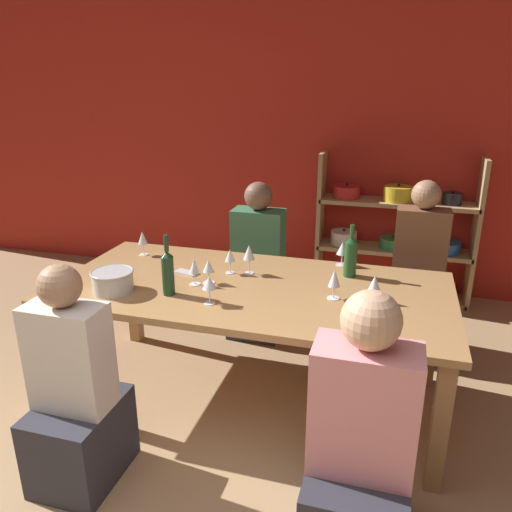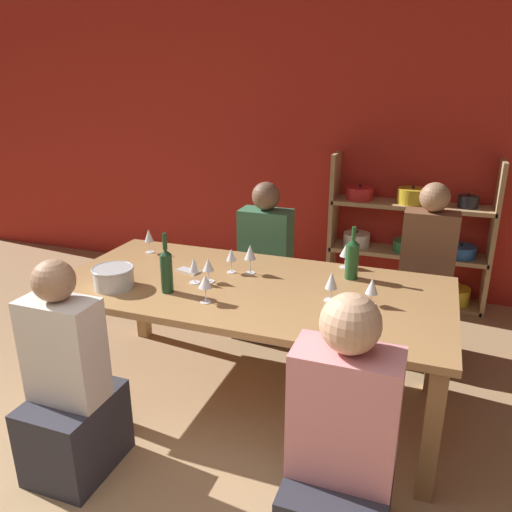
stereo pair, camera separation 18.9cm
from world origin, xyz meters
name	(u,v)px [view 2 (the right image)]	position (x,y,z in m)	size (l,w,h in m)	color
wall_back_red	(309,142)	(0.00, 3.83, 1.35)	(8.80, 0.06, 2.70)	red
shelf_unit	(409,243)	(0.98, 3.63, 0.54)	(1.37, 0.30, 1.29)	tan
dining_table	(250,298)	(0.19, 1.77, 0.68)	(2.29, 1.10, 0.76)	#AD7F4C
mixing_bowl	(114,277)	(-0.54, 1.48, 0.82)	(0.24, 0.24, 0.12)	#B7BABC
wine_bottle_green	(166,269)	(-0.21, 1.53, 0.89)	(0.07, 0.07, 0.35)	#19381E
wine_bottle_dark	(352,258)	(0.72, 2.09, 0.89)	(0.08, 0.08, 0.32)	#1E4C23
wine_glass_empty_a	(205,282)	(0.05, 1.47, 0.88)	(0.07, 0.07, 0.16)	white
wine_glass_empty_b	(208,266)	(-0.06, 1.74, 0.86)	(0.07, 0.07, 0.15)	white
wine_glass_red_a	(149,236)	(-0.67, 2.09, 0.88)	(0.06, 0.06, 0.17)	white
wine_glass_white_a	(331,281)	(0.68, 1.72, 0.87)	(0.07, 0.07, 0.17)	white
wine_glass_red_b	(231,256)	(0.01, 1.93, 0.87)	(0.06, 0.06, 0.15)	white
wine_glass_red_c	(372,287)	(0.89, 1.74, 0.86)	(0.07, 0.07, 0.15)	white
wine_glass_red_d	(346,251)	(0.66, 2.26, 0.87)	(0.07, 0.07, 0.16)	white
wine_glass_empty_c	(194,266)	(-0.13, 1.70, 0.87)	(0.07, 0.07, 0.16)	white
wine_glass_empty_d	(250,253)	(0.12, 1.96, 0.89)	(0.07, 0.07, 0.19)	white
cell_phone	(188,271)	(-0.25, 1.85, 0.76)	(0.16, 0.11, 0.01)	silver
person_near_a	(341,466)	(0.91, 0.88, 0.44)	(0.41, 0.51, 1.18)	#2D2D38
person_far_a	(423,295)	(1.15, 2.65, 0.47)	(0.35, 0.44, 1.27)	#2D2D38
person_near_b	(71,397)	(-0.43, 0.90, 0.42)	(0.37, 0.46, 1.14)	#2D2D38
person_far_b	(265,278)	(-0.02, 2.66, 0.44)	(0.39, 0.48, 1.19)	#2D2D38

